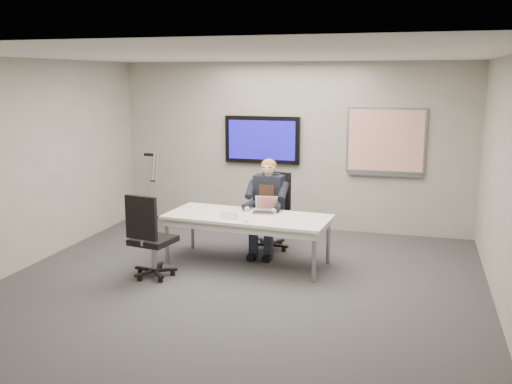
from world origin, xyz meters
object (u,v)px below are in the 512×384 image
(seated_person, at_px, (266,217))
(office_chair_near, at_px, (151,252))
(conference_table, at_px, (248,221))
(laptop, at_px, (265,208))
(office_chair_far, at_px, (271,225))

(seated_person, bearing_deg, office_chair_near, -125.76)
(conference_table, distance_m, seated_person, 0.53)
(conference_table, height_order, laptop, laptop)
(office_chair_near, relative_size, laptop, 3.25)
(conference_table, distance_m, office_chair_far, 0.83)
(seated_person, relative_size, laptop, 4.04)
(office_chair_far, bearing_deg, office_chair_near, -113.00)
(laptop, bearing_deg, seated_person, 94.60)
(office_chair_far, distance_m, laptop, 0.67)
(conference_table, relative_size, office_chair_far, 2.00)
(seated_person, xyz_separation_m, laptop, (0.07, -0.28, 0.19))
(conference_table, bearing_deg, office_chair_far, 84.85)
(conference_table, height_order, seated_person, seated_person)
(office_chair_near, height_order, laptop, office_chair_near)
(laptop, bearing_deg, office_chair_near, -146.09)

